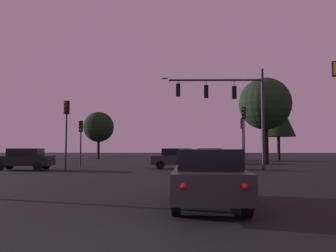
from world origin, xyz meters
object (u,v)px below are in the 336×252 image
(traffic_light_corner_right, at_px, (81,134))
(car_nearside_lane, at_px, (208,176))
(car_far_lane, at_px, (209,155))
(tree_behind_sign, at_px, (278,116))
(traffic_signal_mast_arm, at_px, (230,100))
(traffic_light_corner_left, at_px, (243,132))
(tree_center_horizon, at_px, (99,127))
(traffic_light_far_side, at_px, (244,125))
(tree_left_far, at_px, (265,104))
(car_crossing_right, at_px, (24,159))
(car_crossing_left, at_px, (178,158))
(traffic_light_median, at_px, (66,121))

(traffic_light_corner_right, xyz_separation_m, car_nearside_lane, (8.92, -18.14, -1.89))
(car_far_lane, xyz_separation_m, tree_behind_sign, (9.61, 9.35, 4.81))
(tree_behind_sign, bearing_deg, traffic_signal_mast_arm, -113.80)
(traffic_signal_mast_arm, bearing_deg, traffic_light_corner_left, 72.67)
(car_far_lane, relative_size, tree_center_horizon, 0.66)
(traffic_light_far_side, height_order, tree_left_far, tree_left_far)
(tree_behind_sign, bearing_deg, traffic_light_corner_right, -140.42)
(car_far_lane, bearing_deg, car_crossing_right, -141.08)
(tree_left_far, bearing_deg, traffic_light_corner_right, -160.91)
(tree_center_horizon, bearing_deg, traffic_signal_mast_arm, -57.32)
(traffic_light_corner_left, bearing_deg, tree_center_horizon, 134.80)
(traffic_light_far_side, bearing_deg, tree_center_horizon, 127.54)
(car_crossing_right, height_order, car_far_lane, same)
(car_crossing_left, height_order, car_crossing_right, same)
(traffic_signal_mast_arm, bearing_deg, car_crossing_right, -179.12)
(traffic_light_far_side, height_order, car_crossing_left, traffic_light_far_side)
(traffic_light_median, relative_size, tree_center_horizon, 0.71)
(car_nearside_lane, distance_m, car_far_lane, 25.86)
(traffic_signal_mast_arm, distance_m, traffic_light_corner_right, 12.26)
(car_crossing_right, bearing_deg, car_far_lane, 38.92)
(traffic_light_far_side, relative_size, car_crossing_left, 1.09)
(traffic_light_corner_left, relative_size, traffic_light_far_side, 0.89)
(traffic_signal_mast_arm, bearing_deg, traffic_light_far_side, 57.73)
(traffic_light_corner_right, distance_m, car_far_lane, 13.49)
(tree_behind_sign, relative_size, tree_left_far, 0.99)
(car_crossing_left, relative_size, tree_behind_sign, 0.52)
(car_nearside_lane, xyz_separation_m, car_far_lane, (2.04, 25.78, -0.00))
(car_crossing_left, distance_m, car_crossing_right, 11.03)
(traffic_light_far_side, bearing_deg, car_far_lane, 102.48)
(tree_center_horizon, bearing_deg, traffic_light_far_side, -52.46)
(car_nearside_lane, distance_m, tree_center_horizon, 40.34)
(traffic_light_corner_left, bearing_deg, tree_behind_sign, 63.48)
(traffic_light_far_side, bearing_deg, traffic_signal_mast_arm, -122.27)
(traffic_signal_mast_arm, bearing_deg, car_crossing_left, 153.94)
(traffic_signal_mast_arm, relative_size, traffic_light_far_side, 1.56)
(traffic_light_corner_left, distance_m, tree_behind_sign, 15.92)
(tree_behind_sign, height_order, tree_left_far, tree_left_far)
(traffic_light_corner_left, xyz_separation_m, tree_left_far, (2.64, 2.66, 2.81))
(traffic_light_corner_left, height_order, car_crossing_right, traffic_light_corner_left)
(traffic_light_corner_left, distance_m, traffic_light_median, 15.27)
(traffic_signal_mast_arm, distance_m, traffic_light_corner_left, 6.90)
(traffic_light_corner_right, xyz_separation_m, car_crossing_right, (-2.96, -3.60, -1.89))
(traffic_signal_mast_arm, relative_size, traffic_light_median, 1.54)
(car_crossing_right, distance_m, tree_behind_sign, 31.63)
(traffic_signal_mast_arm, relative_size, traffic_light_corner_left, 1.74)
(traffic_signal_mast_arm, distance_m, tree_left_far, 10.13)
(traffic_light_corner_left, relative_size, car_crossing_right, 1.01)
(traffic_light_corner_left, xyz_separation_m, car_far_lane, (-2.59, 4.70, -2.17))
(traffic_light_corner_left, distance_m, car_crossing_left, 7.56)
(car_crossing_right, height_order, tree_center_horizon, tree_center_horizon)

